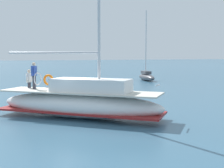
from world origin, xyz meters
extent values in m
plane|color=#38607A|center=(0.00, 0.00, 0.00)|extent=(400.00, 400.00, 0.00)
ellipsoid|color=white|center=(0.48, -0.02, 0.70)|extent=(8.35, 8.62, 1.40)
cube|color=maroon|center=(0.48, -0.02, 0.39)|extent=(8.23, 8.49, 0.10)
cube|color=beige|center=(0.48, -0.02, 1.44)|extent=(7.88, 8.14, 0.08)
cube|color=white|center=(0.98, 0.50, 1.83)|extent=(4.19, 4.29, 0.70)
cylinder|color=#B7B7BC|center=(-0.68, -1.24, 3.60)|extent=(4.05, 4.26, 0.12)
cylinder|color=silver|center=(3.52, 3.18, 1.95)|extent=(0.69, 0.66, 0.06)
torus|color=orange|center=(-2.19, -1.13, 1.95)|extent=(0.58, 0.60, 0.70)
cylinder|color=#33333D|center=(-1.50, -2.11, 1.88)|extent=(0.20, 0.20, 0.80)
cube|color=#3351AD|center=(-1.50, -2.11, 2.56)|extent=(0.37, 0.37, 0.56)
sphere|color=beige|center=(-1.50, -2.11, 2.95)|extent=(0.20, 0.20, 0.20)
cylinder|color=#3351AD|center=(-1.66, -1.96, 2.51)|extent=(0.09, 0.09, 0.50)
cylinder|color=#3351AD|center=(-1.34, -2.26, 2.51)|extent=(0.09, 0.09, 0.50)
cylinder|color=#33333D|center=(-2.40, -2.26, 1.66)|extent=(0.20, 0.20, 0.35)
cube|color=white|center=(-2.40, -2.26, 2.11)|extent=(0.37, 0.37, 0.56)
sphere|color=beige|center=(-2.40, -2.26, 2.50)|extent=(0.20, 0.20, 0.20)
cylinder|color=white|center=(-2.56, -2.10, 2.06)|extent=(0.09, 0.09, 0.50)
cylinder|color=white|center=(-2.24, -2.41, 2.06)|extent=(0.09, 0.09, 0.50)
torus|color=silver|center=(-1.34, -1.94, 2.10)|extent=(0.59, 0.57, 0.76)
ellipsoid|color=#4C4C51|center=(-20.09, 16.29, 0.45)|extent=(5.68, 2.45, 0.89)
cube|color=#4C4C51|center=(-20.36, 16.35, 1.09)|extent=(2.34, 1.30, 0.40)
cylinder|color=silver|center=(-20.50, 16.38, 5.20)|extent=(0.14, 0.14, 8.60)
sphere|color=silver|center=(-5.42, 3.44, 0.15)|extent=(0.51, 0.51, 0.51)
cylinder|color=black|center=(-5.42, 3.44, 0.45)|extent=(0.04, 0.04, 0.60)
camera|label=1|loc=(16.92, -5.33, 3.46)|focal=50.11mm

